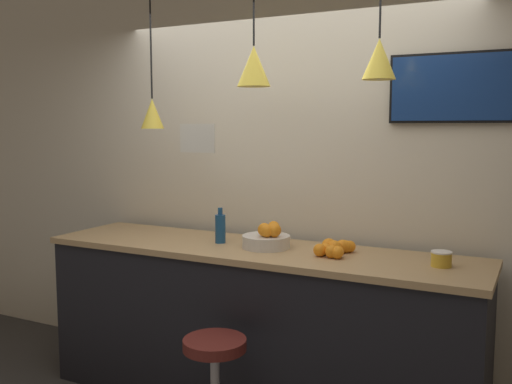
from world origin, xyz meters
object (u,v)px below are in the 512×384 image
at_px(juice_bottle, 220,228).
at_px(bar_stool, 215,378).
at_px(spread_jar, 441,259).
at_px(mounted_tv, 451,88).
at_px(fruit_bowl, 267,238).

bearing_deg(juice_bottle, bar_stool, -62.21).
xyz_separation_m(spread_jar, mounted_tv, (-0.04, 0.39, 0.94)).
relative_size(bar_stool, fruit_bowl, 2.11).
bearing_deg(spread_jar, juice_bottle, -180.00).
distance_m(juice_bottle, mounted_tv, 1.65).
distance_m(fruit_bowl, juice_bottle, 0.34).
bearing_deg(spread_jar, fruit_bowl, -179.86).
bearing_deg(juice_bottle, fruit_bowl, -0.43).
xyz_separation_m(bar_stool, fruit_bowl, (0.02, 0.61, 0.67)).
relative_size(spread_jar, mounted_tv, 0.16).
relative_size(bar_stool, mounted_tv, 0.89).
xyz_separation_m(juice_bottle, mounted_tv, (1.34, 0.39, 0.88)).
height_order(juice_bottle, spread_jar, juice_bottle).
distance_m(bar_stool, spread_jar, 1.39).
bearing_deg(fruit_bowl, bar_stool, -91.47).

